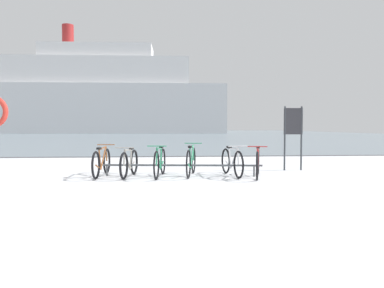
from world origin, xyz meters
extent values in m
cube|color=white|center=(0.00, -1.00, -0.04)|extent=(80.00, 22.00, 0.08)
cube|color=gray|center=(0.00, 65.00, -0.04)|extent=(80.00, 110.00, 0.08)
cube|color=#47474C|center=(0.00, 10.00, -0.02)|extent=(80.00, 0.50, 0.05)
cylinder|color=#4C5156|center=(1.05, 3.71, 0.28)|extent=(4.09, 0.50, 0.05)
cylinder|color=#4C5156|center=(-0.78, 3.91, 0.14)|extent=(0.04, 0.04, 0.28)
cylinder|color=#4C5156|center=(2.89, 3.50, 0.14)|extent=(0.04, 0.04, 0.28)
torus|color=black|center=(-0.86, 4.43, 0.34)|extent=(0.11, 0.67, 0.67)
torus|color=black|center=(-0.96, 3.34, 0.34)|extent=(0.11, 0.67, 0.67)
cylinder|color=brown|center=(-0.89, 4.07, 0.45)|extent=(0.09, 0.57, 0.56)
cylinder|color=brown|center=(-0.92, 3.72, 0.43)|extent=(0.05, 0.20, 0.50)
cylinder|color=brown|center=(-0.90, 3.99, 0.70)|extent=(0.10, 0.71, 0.08)
cylinder|color=brown|center=(-0.94, 3.57, 0.26)|extent=(0.08, 0.48, 0.19)
cylinder|color=brown|center=(-0.86, 4.39, 0.53)|extent=(0.05, 0.12, 0.39)
cube|color=black|center=(-0.93, 3.64, 0.72)|extent=(0.10, 0.21, 0.05)
cylinder|color=brown|center=(-0.87, 4.35, 0.77)|extent=(0.46, 0.06, 0.02)
torus|color=black|center=(-0.29, 3.26, 0.32)|extent=(0.17, 0.65, 0.65)
torus|color=black|center=(-0.12, 4.21, 0.32)|extent=(0.17, 0.65, 0.65)
cylinder|color=gray|center=(-0.24, 3.57, 0.44)|extent=(0.12, 0.50, 0.54)
cylinder|color=gray|center=(-0.18, 3.88, 0.42)|extent=(0.07, 0.18, 0.48)
cylinder|color=gray|center=(-0.22, 3.64, 0.67)|extent=(0.15, 0.62, 0.08)
cylinder|color=gray|center=(-0.16, 4.01, 0.25)|extent=(0.11, 0.42, 0.18)
cylinder|color=gray|center=(-0.29, 3.30, 0.51)|extent=(0.05, 0.11, 0.38)
cube|color=black|center=(-0.17, 3.95, 0.69)|extent=(0.11, 0.21, 0.05)
cylinder|color=gray|center=(-0.28, 3.33, 0.75)|extent=(0.46, 0.10, 0.02)
torus|color=black|center=(0.48, 3.13, 0.34)|extent=(0.14, 0.68, 0.68)
torus|color=black|center=(0.63, 4.15, 0.34)|extent=(0.14, 0.68, 0.68)
cylinder|color=#2D8C60|center=(0.53, 3.46, 0.46)|extent=(0.12, 0.54, 0.58)
cylinder|color=#2D8C60|center=(0.58, 3.79, 0.44)|extent=(0.06, 0.19, 0.52)
cylinder|color=#2D8C60|center=(0.54, 3.53, 0.72)|extent=(0.14, 0.67, 0.08)
cylinder|color=#2D8C60|center=(0.60, 3.93, 0.26)|extent=(0.10, 0.45, 0.19)
cylinder|color=#2D8C60|center=(0.48, 3.16, 0.54)|extent=(0.05, 0.12, 0.41)
cube|color=black|center=(0.59, 3.87, 0.73)|extent=(0.11, 0.21, 0.05)
cylinder|color=#2D8C60|center=(0.49, 3.20, 0.79)|extent=(0.46, 0.09, 0.02)
torus|color=black|center=(1.44, 4.30, 0.35)|extent=(0.18, 0.69, 0.70)
torus|color=black|center=(1.24, 3.30, 0.35)|extent=(0.18, 0.69, 0.70)
cylinder|color=#2D8C60|center=(1.38, 3.98, 0.48)|extent=(0.14, 0.53, 0.59)
cylinder|color=#2D8C60|center=(1.31, 3.65, 0.45)|extent=(0.07, 0.19, 0.53)
cylinder|color=#2D8C60|center=(1.36, 3.90, 0.73)|extent=(0.17, 0.66, 0.09)
cylinder|color=#2D8C60|center=(1.28, 3.51, 0.27)|extent=(0.12, 0.44, 0.19)
cylinder|color=#2D8C60|center=(1.44, 4.26, 0.55)|extent=(0.06, 0.12, 0.42)
cube|color=black|center=(1.30, 3.58, 0.75)|extent=(0.12, 0.21, 0.05)
cylinder|color=#2D8C60|center=(1.43, 4.23, 0.81)|extent=(0.46, 0.11, 0.02)
torus|color=black|center=(2.44, 3.19, 0.34)|extent=(0.14, 0.67, 0.67)
torus|color=black|center=(2.30, 4.20, 0.34)|extent=(0.14, 0.67, 0.67)
cylinder|color=silver|center=(2.39, 3.52, 0.46)|extent=(0.11, 0.54, 0.57)
cylinder|color=silver|center=(2.35, 3.85, 0.43)|extent=(0.06, 0.19, 0.51)
cylinder|color=silver|center=(2.38, 3.60, 0.70)|extent=(0.13, 0.66, 0.08)
cylinder|color=silver|center=(2.33, 3.99, 0.26)|extent=(0.10, 0.45, 0.18)
cylinder|color=silver|center=(2.44, 3.23, 0.53)|extent=(0.05, 0.12, 0.40)
cube|color=black|center=(2.34, 3.92, 0.72)|extent=(0.11, 0.21, 0.05)
cylinder|color=silver|center=(2.43, 3.27, 0.78)|extent=(0.46, 0.09, 0.02)
torus|color=black|center=(2.82, 2.88, 0.34)|extent=(0.23, 0.66, 0.68)
torus|color=black|center=(3.11, 3.94, 0.34)|extent=(0.23, 0.66, 0.68)
cylinder|color=#B22D2D|center=(2.91, 3.23, 0.46)|extent=(0.19, 0.56, 0.57)
cylinder|color=#B22D2D|center=(3.01, 3.57, 0.44)|extent=(0.09, 0.20, 0.51)
cylinder|color=#B22D2D|center=(2.93, 3.30, 0.71)|extent=(0.23, 0.70, 0.08)
cylinder|color=#B22D2D|center=(3.05, 3.71, 0.26)|extent=(0.16, 0.47, 0.19)
cylinder|color=#B22D2D|center=(2.83, 2.92, 0.53)|extent=(0.07, 0.12, 0.40)
cube|color=black|center=(3.03, 3.65, 0.72)|extent=(0.13, 0.21, 0.05)
cylinder|color=#B22D2D|center=(2.84, 2.96, 0.78)|extent=(0.45, 0.15, 0.02)
cylinder|color=#33383D|center=(4.10, 4.80, 0.91)|extent=(0.05, 0.05, 1.83)
cylinder|color=#33383D|center=(4.59, 4.82, 0.91)|extent=(0.05, 0.05, 1.83)
cube|color=#2D2D33|center=(4.34, 4.81, 1.40)|extent=(0.55, 0.06, 0.75)
cube|color=silver|center=(-10.47, 68.41, 4.52)|extent=(46.10, 13.26, 9.05)
cube|color=white|center=(-11.62, 68.45, 11.54)|extent=(34.61, 11.15, 4.98)
cube|color=white|center=(-11.62, 68.45, 15.29)|extent=(20.83, 8.97, 2.53)
cylinder|color=#A52626|center=(-17.34, 68.61, 18.60)|extent=(2.16, 2.16, 4.07)
camera|label=1|loc=(0.63, -5.70, 1.25)|focal=35.29mm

